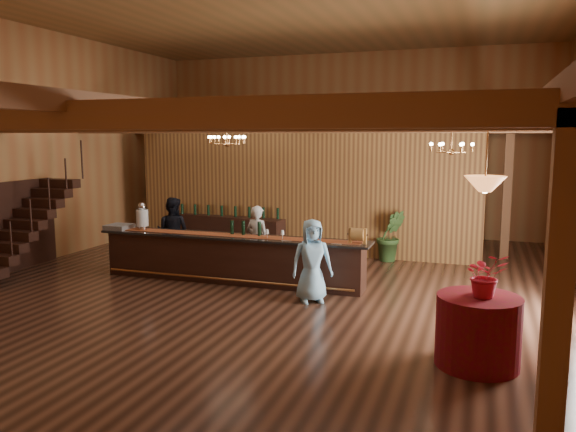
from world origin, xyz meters
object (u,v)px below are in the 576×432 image
(backbar_shelf, at_px, (229,233))
(staff_second, at_px, (173,232))
(beverage_dispenser, at_px, (142,217))
(raffle_drum, at_px, (358,235))
(round_table, at_px, (478,331))
(chandelier_right, at_px, (452,147))
(tasting_bar, at_px, (231,258))
(chandelier_left, at_px, (227,140))
(pendant_lamp, at_px, (485,184))
(bartender, at_px, (258,240))
(floor_plant, at_px, (391,236))
(guest, at_px, (312,261))

(backbar_shelf, distance_m, staff_second, 2.29)
(beverage_dispenser, relative_size, raffle_drum, 1.76)
(beverage_dispenser, relative_size, round_table, 0.55)
(chandelier_right, bearing_deg, tasting_bar, -167.87)
(beverage_dispenser, xyz_separation_m, chandelier_left, (1.76, 0.65, 1.66))
(beverage_dispenser, distance_m, pendant_lamp, 7.66)
(tasting_bar, relative_size, staff_second, 3.60)
(chandelier_left, xyz_separation_m, chandelier_right, (4.62, 0.24, -0.13))
(tasting_bar, bearing_deg, chandelier_left, 118.52)
(staff_second, bearing_deg, round_table, 146.97)
(beverage_dispenser, xyz_separation_m, backbar_shelf, (0.67, 2.97, -0.81))
(chandelier_right, relative_size, staff_second, 0.49)
(bartender, xyz_separation_m, staff_second, (-2.14, 0.08, 0.05))
(floor_plant, bearing_deg, bartender, -137.13)
(tasting_bar, xyz_separation_m, raffle_drum, (2.65, -0.02, 0.65))
(tasting_bar, bearing_deg, backbar_shelf, 115.54)
(round_table, xyz_separation_m, chandelier_left, (-5.25, 3.54, 2.45))
(bartender, bearing_deg, round_table, 154.57)
(bartender, bearing_deg, chandelier_right, -164.26)
(staff_second, distance_m, guest, 4.13)
(chandelier_left, distance_m, pendant_lamp, 6.35)
(round_table, xyz_separation_m, bartender, (-4.56, 3.55, 0.29))
(beverage_dispenser, relative_size, guest, 0.39)
(raffle_drum, relative_size, backbar_shelf, 0.11)
(chandelier_right, bearing_deg, raffle_drum, -149.65)
(beverage_dispenser, relative_size, floor_plant, 0.48)
(beverage_dispenser, bearing_deg, raffle_drum, -0.62)
(raffle_drum, xyz_separation_m, guest, (-0.66, -0.79, -0.39))
(tasting_bar, xyz_separation_m, staff_second, (-1.83, 0.77, 0.32))
(chandelier_left, bearing_deg, bartender, 1.02)
(backbar_shelf, xyz_separation_m, chandelier_right, (5.71, -2.09, 2.34))
(tasting_bar, bearing_deg, pendant_lamp, -30.95)
(tasting_bar, height_order, staff_second, staff_second)
(tasting_bar, xyz_separation_m, round_table, (4.87, -2.87, -0.02))
(bartender, relative_size, floor_plant, 1.22)
(tasting_bar, distance_m, floor_plant, 4.12)
(round_table, height_order, guest, guest)
(tasting_bar, distance_m, backbar_shelf, 3.34)
(round_table, relative_size, chandelier_left, 1.36)
(pendant_lamp, height_order, guest, pendant_lamp)
(floor_plant, bearing_deg, chandelier_right, -55.70)
(tasting_bar, xyz_separation_m, pendant_lamp, (4.87, -2.87, 1.91))
(beverage_dispenser, distance_m, chandelier_left, 2.50)
(backbar_shelf, xyz_separation_m, round_table, (6.34, -5.87, 0.02))
(beverage_dispenser, distance_m, guest, 4.23)
(raffle_drum, bearing_deg, chandelier_left, 166.99)
(raffle_drum, relative_size, floor_plant, 0.27)
(backbar_shelf, relative_size, chandelier_left, 3.97)
(chandelier_left, height_order, pendant_lamp, same)
(tasting_bar, bearing_deg, round_table, -30.95)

